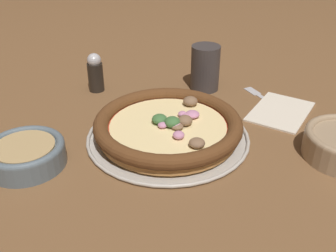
% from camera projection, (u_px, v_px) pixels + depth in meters
% --- Properties ---
extents(ground_plane, '(3.00, 3.00, 0.00)m').
position_uv_depth(ground_plane, '(168.00, 138.00, 0.80)').
color(ground_plane, brown).
extents(pizza_tray, '(0.33, 0.33, 0.01)m').
position_uv_depth(pizza_tray, '(168.00, 136.00, 0.80)').
color(pizza_tray, '#B7B2A8').
rests_on(pizza_tray, ground_plane).
extents(pizza, '(0.30, 0.30, 0.04)m').
position_uv_depth(pizza, '(168.00, 126.00, 0.79)').
color(pizza, '#BC7F42').
rests_on(pizza, pizza_tray).
extents(bowl_near, '(0.14, 0.14, 0.04)m').
position_uv_depth(bowl_near, '(25.00, 153.00, 0.71)').
color(bowl_near, slate).
rests_on(bowl_near, ground_plane).
extents(drinking_cup, '(0.07, 0.07, 0.11)m').
position_uv_depth(drinking_cup, '(205.00, 68.00, 0.98)').
color(drinking_cup, '#383333').
rests_on(drinking_cup, ground_plane).
extents(napkin, '(0.19, 0.15, 0.01)m').
position_uv_depth(napkin, '(281.00, 111.00, 0.90)').
color(napkin, beige).
rests_on(napkin, ground_plane).
extents(fork, '(0.08, 0.17, 0.00)m').
position_uv_depth(fork, '(266.00, 100.00, 0.95)').
color(fork, '#B7B7BC').
rests_on(fork, ground_plane).
extents(pepper_shaker, '(0.04, 0.04, 0.10)m').
position_uv_depth(pepper_shaker, '(95.00, 72.00, 0.98)').
color(pepper_shaker, black).
rests_on(pepper_shaker, ground_plane).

